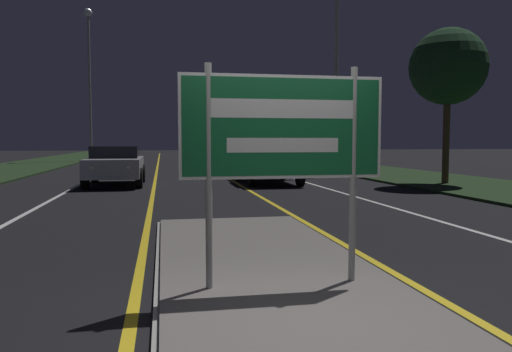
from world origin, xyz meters
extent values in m
plane|color=black|center=(0.00, 0.00, 0.00)|extent=(160.00, 160.00, 0.00)
cube|color=#999993|center=(0.00, 0.95, 0.03)|extent=(2.66, 9.24, 0.05)
cube|color=#66605B|center=(0.00, 0.95, 0.05)|extent=(2.54, 9.12, 0.10)
cube|color=#1E3319|center=(9.50, 20.00, 0.04)|extent=(5.00, 100.00, 0.08)
cube|color=gold|center=(-1.52, 25.00, 0.00)|extent=(0.12, 70.00, 0.01)
cube|color=gold|center=(1.52, 25.00, 0.00)|extent=(0.12, 70.00, 0.01)
cube|color=silver|center=(-4.20, 25.00, 0.00)|extent=(0.12, 70.00, 0.01)
cube|color=silver|center=(4.20, 25.00, 0.00)|extent=(0.12, 70.00, 0.01)
cube|color=silver|center=(-7.20, 25.00, 0.00)|extent=(0.10, 70.00, 0.01)
cube|color=silver|center=(7.20, 25.00, 0.00)|extent=(0.10, 70.00, 0.01)
cylinder|color=#9E9E99|center=(-0.77, 0.95, 1.24)|extent=(0.07, 0.07, 2.28)
cylinder|color=#9E9E99|center=(0.77, 0.95, 1.24)|extent=(0.07, 0.07, 2.28)
cube|color=#146033|center=(0.00, 0.95, 1.75)|extent=(2.14, 0.04, 1.06)
cube|color=white|center=(0.00, 0.93, 1.75)|extent=(2.14, 0.00, 1.06)
cube|color=#146033|center=(0.00, 0.93, 1.75)|extent=(2.07, 0.01, 1.00)
cube|color=white|center=(0.00, 0.92, 1.93)|extent=(1.50, 0.01, 0.19)
cube|color=white|center=(0.00, 0.92, 1.56)|extent=(1.18, 0.01, 0.15)
cylinder|color=#9E9E99|center=(-6.46, 35.06, 5.42)|extent=(0.18, 0.18, 10.85)
sphere|color=white|center=(-6.46, 35.06, 11.03)|extent=(0.61, 0.61, 0.61)
cylinder|color=#9E9E99|center=(6.45, 17.34, 4.46)|extent=(0.18, 0.18, 8.92)
cube|color=#B7B7BC|center=(2.69, 14.30, 0.65)|extent=(1.85, 4.34, 0.65)
cube|color=black|center=(2.69, 14.04, 1.24)|extent=(1.62, 2.26, 0.53)
sphere|color=red|center=(2.12, 12.15, 0.73)|extent=(0.14, 0.14, 0.14)
sphere|color=red|center=(3.27, 12.15, 0.73)|extent=(0.14, 0.14, 0.14)
cylinder|color=black|center=(1.81, 15.64, 0.32)|extent=(0.22, 0.64, 0.64)
cylinder|color=black|center=(3.58, 15.64, 0.32)|extent=(0.22, 0.64, 0.64)
cylinder|color=black|center=(1.81, 12.95, 0.32)|extent=(0.22, 0.64, 0.64)
cylinder|color=black|center=(3.58, 12.95, 0.32)|extent=(0.22, 0.64, 0.64)
cube|color=navy|center=(5.75, 24.81, 0.63)|extent=(1.82, 4.05, 0.63)
cube|color=black|center=(5.75, 24.57, 1.21)|extent=(1.60, 2.11, 0.54)
sphere|color=red|center=(5.19, 22.81, 0.71)|extent=(0.14, 0.14, 0.14)
sphere|color=red|center=(6.32, 22.81, 0.71)|extent=(0.14, 0.14, 0.14)
cylinder|color=black|center=(4.88, 26.07, 0.31)|extent=(0.22, 0.62, 0.62)
cylinder|color=black|center=(6.62, 26.07, 0.31)|extent=(0.22, 0.62, 0.62)
cylinder|color=black|center=(4.88, 23.56, 0.31)|extent=(0.22, 0.62, 0.62)
cylinder|color=black|center=(6.62, 23.56, 0.31)|extent=(0.22, 0.62, 0.62)
cube|color=maroon|center=(5.50, 33.61, 0.66)|extent=(1.82, 4.13, 0.68)
cube|color=black|center=(5.50, 33.37, 1.23)|extent=(1.60, 2.15, 0.48)
sphere|color=red|center=(4.94, 31.57, 0.74)|extent=(0.14, 0.14, 0.14)
sphere|color=red|center=(6.07, 31.57, 0.74)|extent=(0.14, 0.14, 0.14)
cylinder|color=black|center=(4.63, 34.90, 0.32)|extent=(0.22, 0.64, 0.64)
cylinder|color=black|center=(6.37, 34.90, 0.32)|extent=(0.22, 0.64, 0.64)
cylinder|color=black|center=(4.63, 32.33, 0.32)|extent=(0.22, 0.64, 0.64)
cylinder|color=black|center=(6.37, 32.33, 0.32)|extent=(0.22, 0.64, 0.64)
cube|color=#B7B7BC|center=(-2.88, 14.40, 0.67)|extent=(1.83, 4.04, 0.64)
cube|color=black|center=(-2.88, 14.64, 1.20)|extent=(1.61, 2.10, 0.42)
sphere|color=white|center=(-3.44, 12.39, 0.75)|extent=(0.14, 0.14, 0.14)
sphere|color=white|center=(-2.31, 12.39, 0.75)|extent=(0.14, 0.14, 0.14)
cylinder|color=black|center=(-3.75, 13.14, 0.35)|extent=(0.22, 0.70, 0.70)
cylinder|color=black|center=(-2.00, 13.14, 0.35)|extent=(0.22, 0.70, 0.70)
cylinder|color=black|center=(-3.75, 15.65, 0.35)|extent=(0.22, 0.70, 0.70)
cylinder|color=black|center=(-2.00, 15.65, 0.35)|extent=(0.22, 0.70, 0.70)
cylinder|color=#4C3823|center=(8.77, 12.24, 1.85)|extent=(0.24, 0.24, 3.54)
sphere|color=#19381E|center=(8.77, 12.24, 4.23)|extent=(2.71, 2.71, 2.71)
camera|label=1|loc=(-1.23, -4.07, 1.61)|focal=35.00mm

